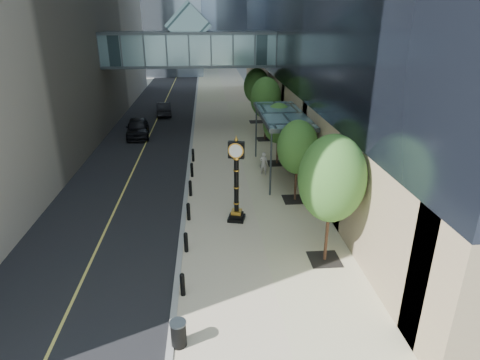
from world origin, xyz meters
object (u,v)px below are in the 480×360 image
at_px(car_near, 138,128).
at_px(car_far, 164,109).
at_px(street_clock, 236,186).
at_px(pedestrian, 264,163).
at_px(trash_bin, 179,334).

xyz_separation_m(car_near, car_far, (1.58, 8.68, -0.11)).
xyz_separation_m(street_clock, car_far, (-6.29, 26.00, -1.31)).
bearing_deg(car_far, street_clock, 97.24).
xyz_separation_m(pedestrian, car_far, (-8.69, 19.35, -0.13)).
distance_m(trash_bin, car_far, 35.02).
bearing_deg(pedestrian, car_far, -41.29).
distance_m(street_clock, car_near, 19.06).
distance_m(pedestrian, car_near, 14.81).
distance_m(street_clock, car_far, 26.79).
bearing_deg(street_clock, pedestrian, 84.36).
bearing_deg(car_near, car_far, 73.00).
bearing_deg(car_far, car_near, 73.35).
relative_size(street_clock, car_far, 1.04).
height_order(pedestrian, car_far, pedestrian).
bearing_deg(car_near, trash_bin, -85.30).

